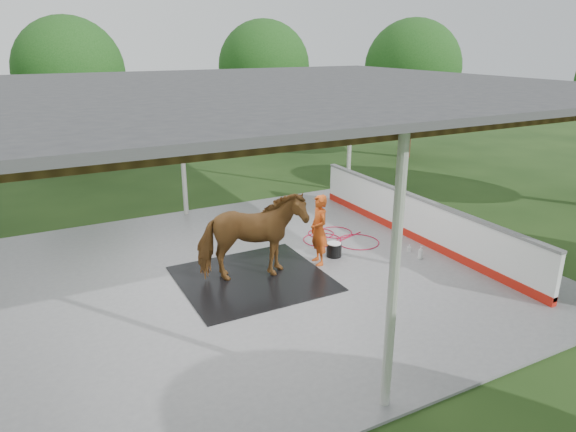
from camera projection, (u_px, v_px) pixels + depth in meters
name	position (u px, v px, depth m)	size (l,w,h in m)	color
ground	(251.00, 277.00, 11.19)	(100.00, 100.00, 0.00)	#1E3814
concrete_slab	(251.00, 276.00, 11.19)	(12.00, 10.00, 0.05)	slate
pavilion_structure	(246.00, 91.00, 9.90)	(12.60, 10.60, 4.05)	beige
dasher_board	(416.00, 219.00, 13.02)	(0.16, 8.00, 1.15)	red
tree_belt	(242.00, 96.00, 10.85)	(28.00, 28.00, 5.80)	#382314
rubber_mat	(253.00, 278.00, 11.00)	(3.02, 2.83, 0.02)	black
horse	(252.00, 237.00, 10.69)	(1.02, 2.23, 1.89)	brown
handler	(319.00, 230.00, 11.52)	(0.59, 0.39, 1.62)	#D24C16
wash_bucket	(334.00, 249.00, 12.10)	(0.36, 0.36, 0.33)	black
soap_bottle_a	(421.00, 252.00, 11.97)	(0.12, 0.12, 0.31)	silver
soap_bottle_b	(409.00, 248.00, 12.39)	(0.08, 0.08, 0.18)	#338CD8
hose_coil	(337.00, 238.00, 13.25)	(1.76, 1.83, 0.02)	#A90C2C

